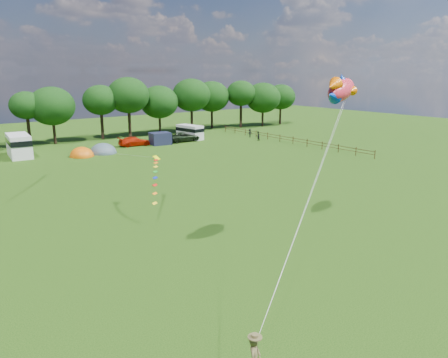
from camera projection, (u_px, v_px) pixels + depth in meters
ground_plane at (307, 274)px, 24.93m from camera, size 180.00×180.00×0.00m
tree_line at (76, 103)px, 69.42m from camera, size 102.98×10.98×10.27m
fence at (286, 139)px, 70.14m from camera, size 0.12×33.12×1.20m
car_c at (134, 141)px, 67.24m from camera, size 4.87×2.42×1.41m
car_d at (183, 137)px, 71.39m from camera, size 5.66×2.59×1.54m
campervan_c at (19, 145)px, 58.55m from camera, size 3.13×6.36×3.02m
campervan_d at (190, 132)px, 73.65m from camera, size 2.89×5.17×2.40m
tent_orange at (82, 156)px, 59.18m from camera, size 3.24×3.55×2.54m
tent_greyblue at (103, 153)px, 61.54m from camera, size 3.76×4.11×2.79m
awning_navy at (160, 139)px, 68.46m from camera, size 3.27×2.78×1.88m
fish_kite at (340, 90)px, 29.38m from camera, size 4.23×2.48×2.22m
streamer_kite_c at (156, 172)px, 35.60m from camera, size 3.13×4.85×2.78m
walker_a at (258, 136)px, 72.38m from camera, size 0.81×0.56×1.56m
walker_b at (250, 133)px, 75.96m from camera, size 1.01×0.58×1.47m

